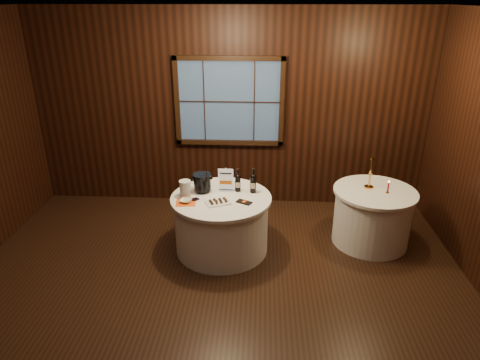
# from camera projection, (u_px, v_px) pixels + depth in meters

# --- Properties ---
(ground) EXTENTS (6.00, 6.00, 0.00)m
(ground) POSITION_uv_depth(u_px,v_px,m) (214.00, 297.00, 4.79)
(ground) COLOR black
(ground) RESTS_ON ground
(back_wall) EXTENTS (6.00, 0.10, 3.00)m
(back_wall) POSITION_uv_depth(u_px,v_px,m) (229.00, 108.00, 6.46)
(back_wall) COLOR black
(back_wall) RESTS_ON ground
(main_table) EXTENTS (1.28, 1.28, 0.77)m
(main_table) POSITION_uv_depth(u_px,v_px,m) (222.00, 223.00, 5.56)
(main_table) COLOR white
(main_table) RESTS_ON ground
(side_table) EXTENTS (1.08, 1.08, 0.77)m
(side_table) POSITION_uv_depth(u_px,v_px,m) (372.00, 216.00, 5.73)
(side_table) COLOR white
(side_table) RESTS_ON ground
(sign_stand) EXTENTS (0.20, 0.10, 0.32)m
(sign_stand) POSITION_uv_depth(u_px,v_px,m) (226.00, 183.00, 5.54)
(sign_stand) COLOR silver
(sign_stand) RESTS_ON main_table
(port_bottle_left) EXTENTS (0.07, 0.08, 0.31)m
(port_bottle_left) POSITION_uv_depth(u_px,v_px,m) (238.00, 182.00, 5.51)
(port_bottle_left) COLOR black
(port_bottle_left) RESTS_ON main_table
(port_bottle_right) EXTENTS (0.08, 0.08, 0.33)m
(port_bottle_right) POSITION_uv_depth(u_px,v_px,m) (253.00, 182.00, 5.47)
(port_bottle_right) COLOR black
(port_bottle_right) RESTS_ON main_table
(ice_bucket) EXTENTS (0.24, 0.24, 0.24)m
(ice_bucket) POSITION_uv_depth(u_px,v_px,m) (202.00, 182.00, 5.50)
(ice_bucket) COLOR black
(ice_bucket) RESTS_ON main_table
(chocolate_plate) EXTENTS (0.35, 0.30, 0.04)m
(chocolate_plate) POSITION_uv_depth(u_px,v_px,m) (218.00, 202.00, 5.23)
(chocolate_plate) COLOR white
(chocolate_plate) RESTS_ON main_table
(chocolate_box) EXTENTS (0.21, 0.17, 0.02)m
(chocolate_box) POSITION_uv_depth(u_px,v_px,m) (244.00, 202.00, 5.25)
(chocolate_box) COLOR black
(chocolate_box) RESTS_ON main_table
(grape_bunch) EXTENTS (0.15, 0.09, 0.04)m
(grape_bunch) POSITION_uv_depth(u_px,v_px,m) (195.00, 200.00, 5.29)
(grape_bunch) COLOR black
(grape_bunch) RESTS_ON main_table
(glass_pitcher) EXTENTS (0.20, 0.15, 0.21)m
(glass_pitcher) POSITION_uv_depth(u_px,v_px,m) (185.00, 189.00, 5.38)
(glass_pitcher) COLOR silver
(glass_pitcher) RESTS_ON main_table
(orange_napkin) EXTENTS (0.27, 0.27, 0.00)m
(orange_napkin) POSITION_uv_depth(u_px,v_px,m) (186.00, 202.00, 5.26)
(orange_napkin) COLOR #EA5513
(orange_napkin) RESTS_ON main_table
(cracker_bowl) EXTENTS (0.16, 0.16, 0.03)m
(cracker_bowl) POSITION_uv_depth(u_px,v_px,m) (186.00, 201.00, 5.25)
(cracker_bowl) COLOR white
(cracker_bowl) RESTS_ON orange_napkin
(brass_candlestick) EXTENTS (0.12, 0.12, 0.43)m
(brass_candlestick) POSITION_uv_depth(u_px,v_px,m) (370.00, 177.00, 5.60)
(brass_candlestick) COLOR gold
(brass_candlestick) RESTS_ON side_table
(red_candle) EXTENTS (0.05, 0.05, 0.17)m
(red_candle) POSITION_uv_depth(u_px,v_px,m) (388.00, 188.00, 5.48)
(red_candle) COLOR gold
(red_candle) RESTS_ON side_table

